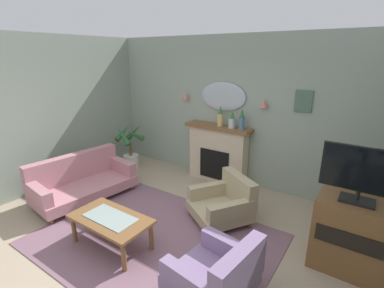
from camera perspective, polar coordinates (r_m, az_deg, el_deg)
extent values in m
cube|color=tan|center=(4.12, -9.49, -20.56)|extent=(6.64, 6.22, 0.10)
cube|color=#93A393|center=(5.56, 8.97, 6.49)|extent=(6.64, 0.10, 2.85)
cube|color=gray|center=(5.76, -31.58, 4.48)|extent=(0.10, 6.22, 2.85)
cube|color=#7F5B6B|center=(4.20, -7.56, -18.66)|extent=(3.20, 2.40, 0.01)
cube|color=beige|center=(5.72, 5.27, -2.15)|extent=(1.20, 0.28, 1.10)
cube|color=black|center=(5.70, 4.73, -4.04)|extent=(0.64, 0.12, 0.60)
cube|color=brown|center=(5.54, 5.33, 3.45)|extent=(1.36, 0.36, 0.06)
cylinder|color=tan|center=(5.46, 5.73, 4.86)|extent=(0.11, 0.11, 0.24)
cone|color=#38753D|center=(5.42, 5.80, 6.93)|extent=(0.10, 0.10, 0.16)
cylinder|color=silver|center=(5.36, 8.07, 4.19)|extent=(0.13, 0.13, 0.18)
cone|color=#38753D|center=(5.32, 8.15, 5.98)|extent=(0.10, 0.10, 0.16)
cylinder|color=#4C7093|center=(5.27, 10.03, 4.08)|extent=(0.10, 0.10, 0.22)
cone|color=#2D6633|center=(5.23, 10.14, 6.09)|extent=(0.10, 0.10, 0.16)
ellipsoid|color=#B2BCC6|center=(5.55, 6.27, 9.57)|extent=(0.96, 0.06, 0.56)
cone|color=#D17066|center=(5.96, -1.29, 9.74)|extent=(0.14, 0.14, 0.14)
cone|color=#D17066|center=(5.18, 14.38, 7.96)|extent=(0.14, 0.14, 0.14)
cube|color=#4C6B56|center=(5.04, 21.69, 8.06)|extent=(0.28, 0.03, 0.36)
cube|color=brown|center=(3.98, -16.23, -14.37)|extent=(1.10, 0.60, 0.04)
cube|color=#8C9E99|center=(3.97, -16.26, -14.08)|extent=(0.72, 0.36, 0.01)
cylinder|color=brown|center=(4.33, -22.83, -15.73)|extent=(0.06, 0.06, 0.40)
cylinder|color=brown|center=(3.67, -13.68, -21.46)|extent=(0.06, 0.06, 0.40)
cylinder|color=brown|center=(4.55, -17.70, -13.37)|extent=(0.06, 0.06, 0.40)
cylinder|color=brown|center=(3.93, -8.27, -18.11)|extent=(0.06, 0.06, 0.40)
cube|color=#B77A84|center=(5.44, -20.77, -8.49)|extent=(1.04, 1.79, 0.18)
cube|color=#B77A84|center=(5.61, -22.86, -4.29)|extent=(0.39, 1.71, 0.48)
cube|color=#B77A84|center=(5.09, -28.78, -8.84)|extent=(0.77, 0.25, 0.24)
cube|color=#B77A84|center=(5.72, -14.17, -4.27)|extent=(0.77, 0.25, 0.24)
cylinder|color=brown|center=(4.97, -26.62, -13.77)|extent=(0.07, 0.07, 0.10)
cylinder|color=brown|center=(5.60, -11.95, -8.52)|extent=(0.07, 0.07, 0.10)
cylinder|color=brown|center=(5.54, -29.42, -10.88)|extent=(0.07, 0.07, 0.10)
cylinder|color=brown|center=(6.11, -15.84, -6.51)|extent=(0.07, 0.07, 0.10)
cube|color=tan|center=(4.49, 5.51, -13.30)|extent=(1.11, 1.11, 0.16)
cube|color=tan|center=(4.50, 9.49, -8.97)|extent=(0.76, 0.57, 0.45)
cube|color=tan|center=(4.66, 3.58, -9.34)|extent=(0.51, 0.68, 0.22)
cube|color=tan|center=(4.14, 7.88, -13.22)|extent=(0.51, 0.68, 0.22)
cylinder|color=brown|center=(4.69, -0.33, -13.58)|extent=(0.06, 0.06, 0.10)
cylinder|color=brown|center=(4.18, 3.46, -18.02)|extent=(0.06, 0.06, 0.10)
cylinder|color=brown|center=(4.96, 7.10, -11.88)|extent=(0.06, 0.06, 0.10)
cylinder|color=brown|center=(4.47, 11.60, -15.71)|extent=(0.06, 0.06, 0.10)
cube|color=gray|center=(3.37, 3.77, -25.56)|extent=(0.89, 0.89, 0.16)
cube|color=gray|center=(3.03, 9.48, -24.02)|extent=(0.26, 0.81, 0.45)
cube|color=gray|center=(3.46, 7.51, -20.21)|extent=(0.73, 0.23, 0.22)
cube|color=gray|center=(3.05, -0.51, -26.31)|extent=(0.73, 0.23, 0.22)
cylinder|color=brown|center=(3.81, 2.74, -22.06)|extent=(0.06, 0.06, 0.10)
cylinder|color=brown|center=(3.54, 12.36, -26.28)|extent=(0.06, 0.06, 0.10)
cube|color=brown|center=(3.97, 29.41, -15.72)|extent=(0.80, 0.56, 0.90)
cube|color=black|center=(3.68, 29.15, -16.77)|extent=(0.68, 0.02, 0.20)
cube|color=black|center=(3.74, 30.46, -9.84)|extent=(0.36, 0.24, 0.03)
cylinder|color=black|center=(3.71, 30.62, -8.94)|extent=(0.04, 0.04, 0.10)
cube|color=black|center=(3.59, 31.39, -4.49)|extent=(0.84, 0.04, 0.52)
cube|color=black|center=(3.57, 31.36, -4.60)|extent=(0.80, 0.01, 0.48)
cylinder|color=silver|center=(6.60, -12.24, -3.45)|extent=(0.34, 0.34, 0.30)
cylinder|color=brown|center=(6.50, -12.41, -0.91)|extent=(0.06, 0.06, 0.32)
cone|color=#2D6633|center=(6.25, -11.51, 1.79)|extent=(0.17, 0.49, 0.36)
cone|color=#2D6633|center=(6.55, -11.65, 2.50)|extent=(0.45, 0.21, 0.43)
cone|color=#2D6633|center=(6.53, -13.83, 2.31)|extent=(0.15, 0.47, 0.37)
cone|color=#2D6633|center=(6.27, -13.88, 1.68)|extent=(0.42, 0.13, 0.44)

